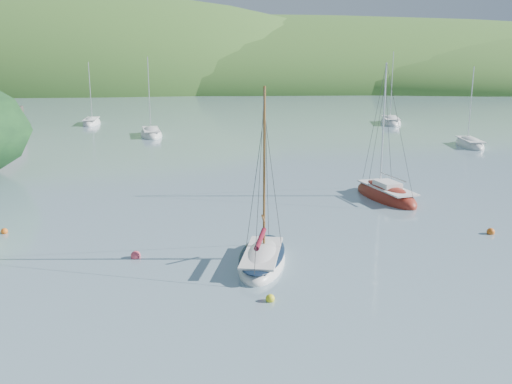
{
  "coord_description": "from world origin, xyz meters",
  "views": [
    {
      "loc": [
        0.81,
        -23.23,
        10.21
      ],
      "look_at": [
        1.83,
        8.0,
        2.54
      ],
      "focal_mm": 40.0,
      "sensor_mm": 36.0,
      "label": 1
    }
  ],
  "objects_px": {
    "distant_sloop_d": "(470,145)",
    "distant_sloop_b": "(391,122)",
    "daysailer_white": "(262,260)",
    "distant_sloop_a": "(151,134)",
    "sloop_red": "(386,196)",
    "distant_sloop_c": "(92,123)"
  },
  "relations": [
    {
      "from": "distant_sloop_b",
      "to": "distant_sloop_d",
      "type": "relative_size",
      "value": 1.19
    },
    {
      "from": "daysailer_white",
      "to": "sloop_red",
      "type": "distance_m",
      "value": 15.9
    },
    {
      "from": "daysailer_white",
      "to": "distant_sloop_c",
      "type": "height_order",
      "value": "distant_sloop_c"
    },
    {
      "from": "distant_sloop_a",
      "to": "daysailer_white",
      "type": "bearing_deg",
      "value": -86.96
    },
    {
      "from": "distant_sloop_b",
      "to": "sloop_red",
      "type": "bearing_deg",
      "value": -97.56
    },
    {
      "from": "daysailer_white",
      "to": "distant_sloop_b",
      "type": "height_order",
      "value": "distant_sloop_b"
    },
    {
      "from": "distant_sloop_d",
      "to": "distant_sloop_b",
      "type": "bearing_deg",
      "value": 103.09
    },
    {
      "from": "daysailer_white",
      "to": "distant_sloop_c",
      "type": "xyz_separation_m",
      "value": [
        -22.56,
        57.53,
        -0.04
      ]
    },
    {
      "from": "distant_sloop_b",
      "to": "distant_sloop_c",
      "type": "relative_size",
      "value": 1.16
    },
    {
      "from": "sloop_red",
      "to": "distant_sloop_d",
      "type": "height_order",
      "value": "sloop_red"
    },
    {
      "from": "sloop_red",
      "to": "distant_sloop_c",
      "type": "relative_size",
      "value": 1.07
    },
    {
      "from": "daysailer_white",
      "to": "distant_sloop_c",
      "type": "relative_size",
      "value": 0.96
    },
    {
      "from": "daysailer_white",
      "to": "sloop_red",
      "type": "bearing_deg",
      "value": 62.96
    },
    {
      "from": "distant_sloop_d",
      "to": "distant_sloop_a",
      "type": "bearing_deg",
      "value": 169.58
    },
    {
      "from": "distant_sloop_d",
      "to": "daysailer_white",
      "type": "bearing_deg",
      "value": -120.98
    },
    {
      "from": "daysailer_white",
      "to": "sloop_red",
      "type": "xyz_separation_m",
      "value": [
        9.45,
        12.78,
        -0.01
      ]
    },
    {
      "from": "distant_sloop_b",
      "to": "distant_sloop_d",
      "type": "xyz_separation_m",
      "value": [
        3.43,
        -20.83,
        -0.02
      ]
    },
    {
      "from": "sloop_red",
      "to": "distant_sloop_d",
      "type": "distance_m",
      "value": 27.67
    },
    {
      "from": "daysailer_white",
      "to": "distant_sloop_a",
      "type": "relative_size",
      "value": 0.88
    },
    {
      "from": "daysailer_white",
      "to": "distant_sloop_b",
      "type": "bearing_deg",
      "value": 78.75
    },
    {
      "from": "daysailer_white",
      "to": "sloop_red",
      "type": "relative_size",
      "value": 0.9
    },
    {
      "from": "sloop_red",
      "to": "distant_sloop_b",
      "type": "bearing_deg",
      "value": 57.72
    }
  ]
}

